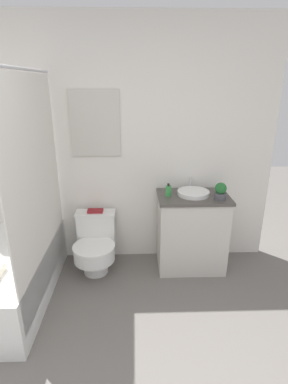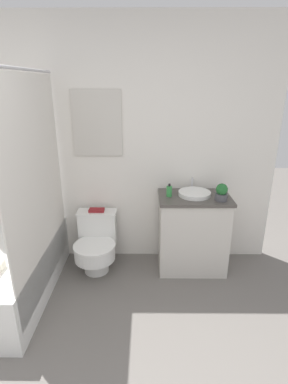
% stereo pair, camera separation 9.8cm
% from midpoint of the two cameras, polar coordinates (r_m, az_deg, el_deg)
% --- Properties ---
extents(wall_back, '(3.37, 0.07, 2.50)m').
position_cam_midpoint_polar(wall_back, '(3.13, -5.05, 8.56)').
color(wall_back, white).
rests_on(wall_back, ground_plane).
extents(shower_area, '(0.64, 1.41, 1.98)m').
position_cam_midpoint_polar(shower_area, '(3.03, -22.38, -13.13)').
color(shower_area, white).
rests_on(shower_area, ground_plane).
extents(toilet, '(0.42, 0.55, 0.60)m').
position_cam_midpoint_polar(toilet, '(3.21, -8.22, -9.74)').
color(toilet, white).
rests_on(toilet, ground_plane).
extents(vanity, '(0.71, 0.47, 0.82)m').
position_cam_midpoint_polar(vanity, '(3.19, 10.08, -7.64)').
color(vanity, beige).
rests_on(vanity, ground_plane).
extents(sink, '(0.32, 0.36, 0.13)m').
position_cam_midpoint_polar(sink, '(3.03, 10.50, -0.27)').
color(sink, white).
rests_on(sink, vanity).
extents(soap_bottle, '(0.06, 0.06, 0.13)m').
position_cam_midpoint_polar(soap_bottle, '(2.96, 5.77, 0.18)').
color(soap_bottle, green).
rests_on(soap_bottle, vanity).
extents(potted_plant, '(0.12, 0.12, 0.17)m').
position_cam_midpoint_polar(potted_plant, '(2.94, 15.48, -0.09)').
color(potted_plant, '#4C4C51').
rests_on(potted_plant, vanity).
extents(book_on_tank, '(0.16, 0.10, 0.02)m').
position_cam_midpoint_polar(book_on_tank, '(3.19, -8.14, -3.44)').
color(book_on_tank, maroon).
rests_on(book_on_tank, toilet).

